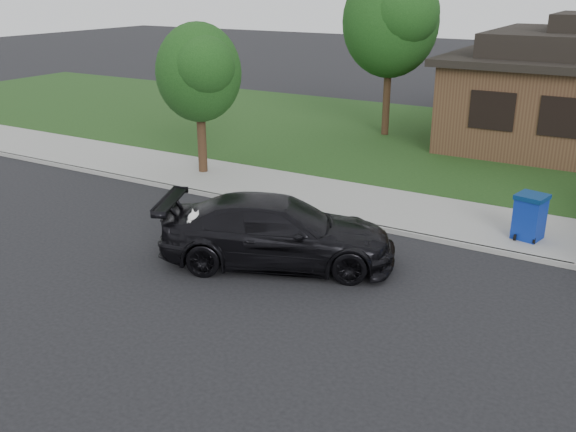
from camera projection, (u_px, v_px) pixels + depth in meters
The scene contains 8 objects.
ground at pixel (345, 293), 12.72m from camera, with size 120.00×120.00×0.00m, color black.
sidewalk at pixel (428, 215), 16.75m from camera, with size 60.00×3.00×0.12m, color gray.
curb at pixel (408, 234), 15.54m from camera, with size 60.00×0.12×0.12m, color gray.
lawn at pixel (500, 150), 23.23m from camera, with size 60.00×13.00×0.13m, color #193814.
sedan at pixel (277, 232), 13.83m from camera, with size 5.46×3.89×1.47m.
recycling_bin at pixel (530, 216), 14.93m from camera, with size 0.77×0.77×1.08m.
tree_0 at pixel (394, 20), 23.67m from camera, with size 3.78×3.60×6.34m.
tree_2 at pixel (200, 71), 19.24m from camera, with size 2.73×2.60×4.59m.
Camera 1 is at (4.79, -10.43, 5.82)m, focal length 40.00 mm.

